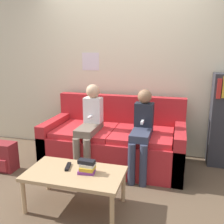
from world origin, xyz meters
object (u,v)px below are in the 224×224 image
person_right (142,128)px  backpack (4,157)px  tv_remote (68,167)px  coffee_table (75,176)px  couch (115,143)px  person_left (90,122)px

person_right → backpack: 1.88m
person_right → tv_remote: person_right is taller
coffee_table → tv_remote: tv_remote is taller
person_right → tv_remote: (-0.64, -0.82, -0.22)m
couch → tv_remote: 1.07m
person_left → person_right: size_ratio=1.04×
person_right → tv_remote: 1.06m
person_left → backpack: bearing=-160.2°
coffee_table → tv_remote: bearing=145.3°
person_left → tv_remote: (0.06, -0.83, -0.25)m
couch → person_right: 0.57m
couch → tv_remote: size_ratio=10.91×
person_left → tv_remote: person_left is taller
couch → backpack: couch is taller
tv_remote → backpack: tv_remote is taller
coffee_table → person_left: size_ratio=0.86×
couch → coffee_table: couch is taller
tv_remote → backpack: bearing=144.8°
tv_remote → person_right: bearing=37.6°
coffee_table → backpack: 1.36m
couch → backpack: (-1.37, -0.61, -0.12)m
coffee_table → backpack: bearing=157.7°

